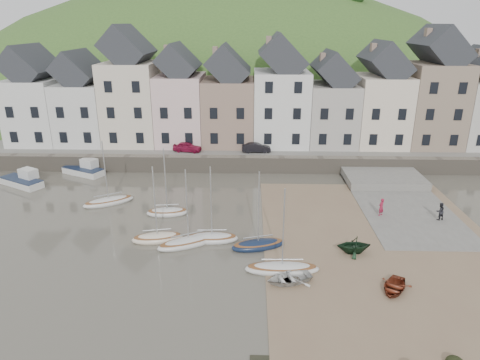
{
  "coord_description": "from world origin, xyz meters",
  "views": [
    {
      "loc": [
        0.99,
        -29.73,
        16.06
      ],
      "look_at": [
        0.0,
        6.0,
        3.0
      ],
      "focal_mm": 32.43,
      "sensor_mm": 36.0,
      "label": 1
    }
  ],
  "objects_px": {
    "car_left": "(187,147)",
    "rowboat_red": "(394,287)",
    "rowboat_white": "(289,278)",
    "sailboat_0": "(109,201)",
    "car_right": "(256,148)",
    "person_dark": "(440,211)",
    "rowboat_green": "(354,245)",
    "person_red": "(381,207)"
  },
  "relations": [
    {
      "from": "person_red",
      "to": "car_left",
      "type": "height_order",
      "value": "car_left"
    },
    {
      "from": "rowboat_green",
      "to": "person_dark",
      "type": "distance_m",
      "value": 10.34
    },
    {
      "from": "sailboat_0",
      "to": "car_right",
      "type": "relative_size",
      "value": 1.87
    },
    {
      "from": "person_dark",
      "to": "car_right",
      "type": "distance_m",
      "value": 21.68
    },
    {
      "from": "person_dark",
      "to": "person_red",
      "type": "bearing_deg",
      "value": -26.82
    },
    {
      "from": "rowboat_white",
      "to": "rowboat_red",
      "type": "relative_size",
      "value": 1.14
    },
    {
      "from": "rowboat_red",
      "to": "car_left",
      "type": "distance_m",
      "value": 30.63
    },
    {
      "from": "person_dark",
      "to": "car_left",
      "type": "height_order",
      "value": "car_left"
    },
    {
      "from": "rowboat_white",
      "to": "car_right",
      "type": "relative_size",
      "value": 0.91
    },
    {
      "from": "sailboat_0",
      "to": "car_left",
      "type": "xyz_separation_m",
      "value": [
        5.76,
        12.16,
        1.91
      ]
    },
    {
      "from": "person_dark",
      "to": "car_right",
      "type": "relative_size",
      "value": 0.46
    },
    {
      "from": "sailboat_0",
      "to": "person_red",
      "type": "xyz_separation_m",
      "value": [
        24.72,
        -2.12,
        0.65
      ]
    },
    {
      "from": "rowboat_white",
      "to": "person_dark",
      "type": "distance_m",
      "value": 16.76
    },
    {
      "from": "car_left",
      "to": "rowboat_red",
      "type": "bearing_deg",
      "value": -136.82
    },
    {
      "from": "rowboat_red",
      "to": "person_red",
      "type": "height_order",
      "value": "person_red"
    },
    {
      "from": "rowboat_red",
      "to": "car_left",
      "type": "bearing_deg",
      "value": 152.8
    },
    {
      "from": "person_red",
      "to": "rowboat_white",
      "type": "bearing_deg",
      "value": 11.38
    },
    {
      "from": "sailboat_0",
      "to": "car_left",
      "type": "bearing_deg",
      "value": 64.67
    },
    {
      "from": "rowboat_white",
      "to": "car_left",
      "type": "bearing_deg",
      "value": -176.83
    },
    {
      "from": "rowboat_white",
      "to": "sailboat_0",
      "type": "bearing_deg",
      "value": -147.59
    },
    {
      "from": "rowboat_red",
      "to": "person_red",
      "type": "xyz_separation_m",
      "value": [
        2.27,
        11.34,
        0.58
      ]
    },
    {
      "from": "sailboat_0",
      "to": "rowboat_green",
      "type": "bearing_deg",
      "value": -22.56
    },
    {
      "from": "car_left",
      "to": "person_dark",
      "type": "bearing_deg",
      "value": -112.3
    },
    {
      "from": "rowboat_green",
      "to": "rowboat_red",
      "type": "height_order",
      "value": "rowboat_green"
    },
    {
      "from": "car_right",
      "to": "car_left",
      "type": "bearing_deg",
      "value": 86.81
    },
    {
      "from": "rowboat_green",
      "to": "rowboat_red",
      "type": "relative_size",
      "value": 0.93
    },
    {
      "from": "person_dark",
      "to": "car_left",
      "type": "distance_m",
      "value": 28.12
    },
    {
      "from": "car_left",
      "to": "car_right",
      "type": "relative_size",
      "value": 1.0
    },
    {
      "from": "person_red",
      "to": "person_dark",
      "type": "distance_m",
      "value": 4.82
    },
    {
      "from": "rowboat_white",
      "to": "car_left",
      "type": "xyz_separation_m",
      "value": [
        -10.12,
        24.83,
        1.8
      ]
    },
    {
      "from": "sailboat_0",
      "to": "car_left",
      "type": "height_order",
      "value": "sailboat_0"
    },
    {
      "from": "rowboat_green",
      "to": "car_right",
      "type": "distance_m",
      "value": 22.05
    },
    {
      "from": "rowboat_white",
      "to": "person_dark",
      "type": "xyz_separation_m",
      "value": [
        13.6,
        9.78,
        0.52
      ]
    },
    {
      "from": "rowboat_green",
      "to": "sailboat_0",
      "type": "bearing_deg",
      "value": -117.15
    },
    {
      "from": "sailboat_0",
      "to": "car_right",
      "type": "height_order",
      "value": "sailboat_0"
    },
    {
      "from": "rowboat_red",
      "to": "person_dark",
      "type": "xyz_separation_m",
      "value": [
        7.03,
        10.57,
        0.56
      ]
    },
    {
      "from": "rowboat_white",
      "to": "car_right",
      "type": "height_order",
      "value": "car_right"
    },
    {
      "from": "rowboat_green",
      "to": "person_dark",
      "type": "relative_size",
      "value": 1.59
    },
    {
      "from": "rowboat_white",
      "to": "car_left",
      "type": "height_order",
      "value": "car_left"
    },
    {
      "from": "rowboat_green",
      "to": "rowboat_red",
      "type": "bearing_deg",
      "value": 13.08
    },
    {
      "from": "sailboat_0",
      "to": "person_dark",
      "type": "xyz_separation_m",
      "value": [
        29.48,
        -2.89,
        0.64
      ]
    },
    {
      "from": "car_right",
      "to": "rowboat_green",
      "type": "bearing_deg",
      "value": -164.63
    }
  ]
}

